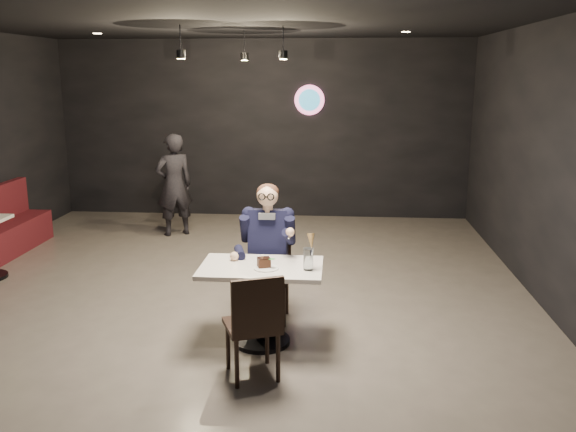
# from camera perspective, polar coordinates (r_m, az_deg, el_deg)

# --- Properties ---
(floor) EXTENTS (9.00, 9.00, 0.00)m
(floor) POSITION_cam_1_polar(r_m,az_deg,el_deg) (6.51, -7.20, -8.92)
(floor) COLOR slate
(floor) RESTS_ON ground
(wall_sign) EXTENTS (0.50, 0.06, 0.50)m
(wall_sign) POSITION_cam_1_polar(r_m,az_deg,el_deg) (10.38, 2.02, 10.80)
(wall_sign) COLOR pink
(wall_sign) RESTS_ON floor
(pendant_lights) EXTENTS (1.40, 1.20, 0.36)m
(pendant_lights) POSITION_cam_1_polar(r_m,az_deg,el_deg) (8.01, -4.79, 16.33)
(pendant_lights) COLOR black
(pendant_lights) RESTS_ON floor
(main_table) EXTENTS (1.10, 0.70, 0.75)m
(main_table) POSITION_cam_1_polar(r_m,az_deg,el_deg) (5.64, -2.47, -8.30)
(main_table) COLOR white
(main_table) RESTS_ON floor
(chair_far) EXTENTS (0.42, 0.46, 0.92)m
(chair_far) POSITION_cam_1_polar(r_m,az_deg,el_deg) (6.12, -1.84, -5.67)
(chair_far) COLOR black
(chair_far) RESTS_ON floor
(chair_near) EXTENTS (0.56, 0.58, 0.92)m
(chair_near) POSITION_cam_1_polar(r_m,az_deg,el_deg) (5.03, -3.38, -9.99)
(chair_near) COLOR black
(chair_near) RESTS_ON floor
(seated_man) EXTENTS (0.60, 0.80, 1.44)m
(seated_man) POSITION_cam_1_polar(r_m,az_deg,el_deg) (6.04, -1.86, -3.34)
(seated_man) COLOR black
(seated_man) RESTS_ON floor
(dessert_plate) EXTENTS (0.22, 0.22, 0.01)m
(dessert_plate) POSITION_cam_1_polar(r_m,az_deg,el_deg) (5.42, -2.06, -4.91)
(dessert_plate) COLOR white
(dessert_plate) RESTS_ON main_table
(cake_slice) EXTENTS (0.13, 0.12, 0.08)m
(cake_slice) POSITION_cam_1_polar(r_m,az_deg,el_deg) (5.43, -2.27, -4.38)
(cake_slice) COLOR black
(cake_slice) RESTS_ON dessert_plate
(mint_leaf) EXTENTS (0.07, 0.04, 0.01)m
(mint_leaf) POSITION_cam_1_polar(r_m,az_deg,el_deg) (5.39, -1.54, -4.03)
(mint_leaf) COLOR green
(mint_leaf) RESTS_ON cake_slice
(sundae_glass) EXTENTS (0.09, 0.09, 0.20)m
(sundae_glass) POSITION_cam_1_polar(r_m,az_deg,el_deg) (5.37, 1.91, -4.05)
(sundae_glass) COLOR silver
(sundae_glass) RESTS_ON main_table
(wafer_cone) EXTENTS (0.08, 0.08, 0.14)m
(wafer_cone) POSITION_cam_1_polar(r_m,az_deg,el_deg) (5.37, 2.19, -2.38)
(wafer_cone) COLOR tan
(wafer_cone) RESTS_ON sundae_glass
(booth_bench) EXTENTS (0.46, 1.84, 0.92)m
(booth_bench) POSITION_cam_1_polar(r_m,az_deg,el_deg) (9.19, -25.05, -0.48)
(booth_bench) COLOR #490F11
(booth_bench) RESTS_ON floor
(passerby) EXTENTS (0.68, 0.62, 1.56)m
(passerby) POSITION_cam_1_polar(r_m,az_deg,el_deg) (9.43, -10.60, 2.87)
(passerby) COLOR black
(passerby) RESTS_ON floor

